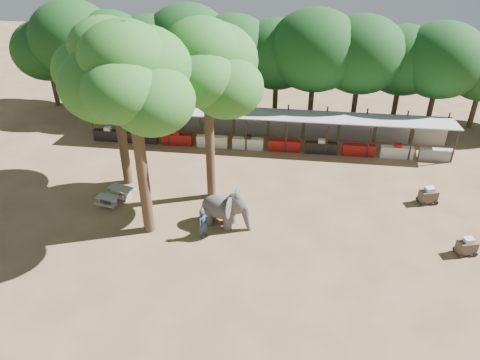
# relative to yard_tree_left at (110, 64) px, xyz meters

# --- Properties ---
(ground) EXTENTS (100.00, 100.00, 0.00)m
(ground) POSITION_rel_yard_tree_left_xyz_m (9.13, -7.19, -8.20)
(ground) COLOR brown
(ground) RESTS_ON ground
(vendor_stalls) EXTENTS (28.00, 2.99, 2.80)m
(vendor_stalls) POSITION_rel_yard_tree_left_xyz_m (9.13, 6.65, -7.02)
(vendor_stalls) COLOR #989CA0
(vendor_stalls) RESTS_ON ground
(yard_tree_left) EXTENTS (7.10, 6.90, 11.02)m
(yard_tree_left) POSITION_rel_yard_tree_left_xyz_m (0.00, 0.00, 0.00)
(yard_tree_left) COLOR #332316
(yard_tree_left) RESTS_ON ground
(yard_tree_center) EXTENTS (7.10, 6.90, 12.04)m
(yard_tree_center) POSITION_rel_yard_tree_left_xyz_m (3.00, -5.00, 1.01)
(yard_tree_center) COLOR #332316
(yard_tree_center) RESTS_ON ground
(yard_tree_back) EXTENTS (7.10, 6.90, 11.36)m
(yard_tree_back) POSITION_rel_yard_tree_left_xyz_m (6.00, -1.00, 0.34)
(yard_tree_back) COLOR #332316
(yard_tree_back) RESTS_ON ground
(backdrop_trees) EXTENTS (46.46, 5.95, 8.33)m
(backdrop_trees) POSITION_rel_yard_tree_left_xyz_m (9.13, 11.81, -2.69)
(backdrop_trees) COLOR #332316
(backdrop_trees) RESTS_ON ground
(elephant) EXTENTS (3.25, 2.39, 2.41)m
(elephant) POSITION_rel_yard_tree_left_xyz_m (7.53, -4.10, -6.99)
(elephant) COLOR #403E3D
(elephant) RESTS_ON ground
(handler) EXTENTS (0.75, 0.80, 1.86)m
(handler) POSITION_rel_yard_tree_left_xyz_m (6.44, -5.44, -7.27)
(handler) COLOR #26384C
(handler) RESTS_ON ground
(picnic_table_near) EXTENTS (1.56, 1.45, 0.68)m
(picnic_table_near) POSITION_rel_yard_tree_left_xyz_m (-0.17, -3.15, -7.76)
(picnic_table_near) COLOR gray
(picnic_table_near) RESTS_ON ground
(picnic_table_far) EXTENTS (1.90, 1.80, 0.77)m
(picnic_table_far) POSITION_rel_yard_tree_left_xyz_m (0.35, -2.12, -7.70)
(picnic_table_far) COLOR gray
(picnic_table_far) RESTS_ON ground
(cart_front) EXTENTS (1.26, 1.00, 1.08)m
(cart_front) POSITION_rel_yard_tree_left_xyz_m (21.01, -5.08, -7.67)
(cart_front) COLOR #3D332A
(cart_front) RESTS_ON ground
(cart_back) EXTENTS (1.35, 1.08, 1.15)m
(cart_back) POSITION_rel_yard_tree_left_xyz_m (19.97, -0.20, -7.63)
(cart_back) COLOR #3D332A
(cart_back) RESTS_ON ground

